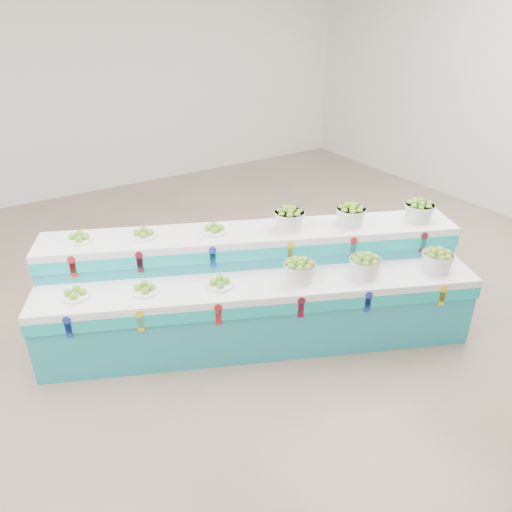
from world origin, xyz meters
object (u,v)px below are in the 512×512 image
at_px(display_stand, 256,288).
at_px(plate_upper_mid, 144,233).
at_px(basket_lower_left, 300,270).
at_px(basket_upper_right, 419,210).

distance_m(display_stand, plate_upper_mid, 1.20).
distance_m(basket_lower_left, plate_upper_mid, 1.51).
bearing_deg(display_stand, basket_lower_left, -34.68).
distance_m(display_stand, basket_lower_left, 0.55).
bearing_deg(plate_upper_mid, display_stand, -37.72).
relative_size(plate_upper_mid, basket_upper_right, 0.83).
bearing_deg(display_stand, plate_upper_mid, 166.22).
xyz_separation_m(basket_lower_left, plate_upper_mid, (-1.08, 1.04, 0.24)).
xyz_separation_m(plate_upper_mid, basket_upper_right, (2.51, -1.11, 0.06)).
distance_m(display_stand, basket_upper_right, 1.84).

